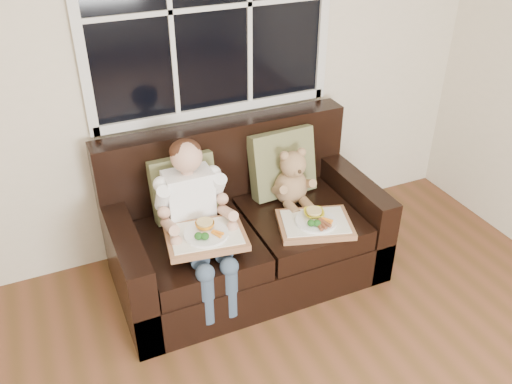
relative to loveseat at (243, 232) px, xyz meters
name	(u,v)px	position (x,y,z in m)	size (l,w,h in m)	color
room_walls	(457,287)	(-0.31, -2.02, 1.28)	(4.52, 5.02, 2.71)	beige
window_back	(210,7)	(0.00, 0.46, 1.34)	(1.62, 0.04, 1.37)	black
loveseat	(243,232)	(0.00, 0.00, 0.00)	(1.70, 0.92, 0.96)	black
pillow_left	(183,187)	(-0.34, 0.15, 0.34)	(0.41, 0.19, 0.42)	olive
pillow_right	(282,163)	(0.35, 0.15, 0.36)	(0.46, 0.23, 0.46)	olive
child	(195,209)	(-0.35, -0.12, 0.35)	(0.41, 0.61, 0.93)	white
teddy_bear	(292,181)	(0.36, 0.01, 0.30)	(0.23, 0.30, 0.40)	#997351
tray_left	(206,235)	(-0.35, -0.28, 0.27)	(0.50, 0.40, 0.10)	#935F42
tray_right	(315,223)	(0.36, -0.31, 0.17)	(0.53, 0.46, 0.10)	#935F42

